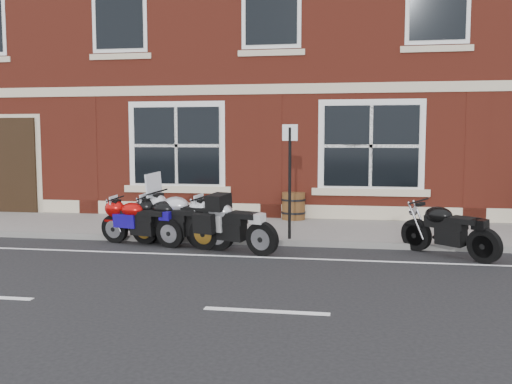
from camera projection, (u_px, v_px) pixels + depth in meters
ground at (291, 261)px, 10.11m from camera, size 80.00×80.00×0.00m
sidewalk at (305, 230)px, 13.05m from camera, size 30.00×3.00×0.12m
kerb at (298, 243)px, 11.50m from camera, size 30.00×0.16×0.12m
pub_building at (324, 28)px, 19.85m from camera, size 24.00×12.00×12.00m
moto_touring_silver at (184, 217)px, 11.44m from camera, size 2.13×0.96×1.47m
moto_sport_red at (141, 220)px, 11.58m from camera, size 1.91×0.59×0.87m
moto_sport_black at (173, 220)px, 11.43m from camera, size 2.00×0.69×0.92m
moto_sport_silver at (229, 223)px, 10.92m from camera, size 1.99×0.94×0.94m
moto_naked_black at (448, 228)px, 10.46m from camera, size 1.59×1.47×0.92m
barrel_planter at (293, 206)px, 14.36m from camera, size 0.61×0.61×0.68m
parking_sign at (290, 173)px, 11.53m from camera, size 0.32×0.11×2.32m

